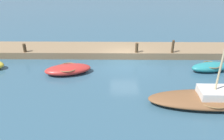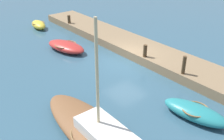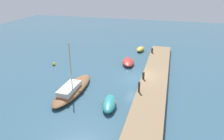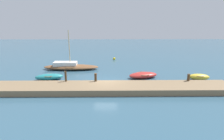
% 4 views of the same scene
% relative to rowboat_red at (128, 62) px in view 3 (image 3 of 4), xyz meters
% --- Properties ---
extents(ground_plane, '(84.00, 84.00, 0.00)m').
position_rel_rowboat_red_xyz_m(ground_plane, '(-4.46, -2.12, -0.35)').
color(ground_plane, '#33566B').
extents(dock_platform, '(25.04, 2.92, 0.60)m').
position_rel_rowboat_red_xyz_m(dock_platform, '(-4.46, -4.08, -0.05)').
color(dock_platform, '#846B4C').
rests_on(dock_platform, ground_plane).
extents(rowboat_red, '(3.74, 2.29, 0.68)m').
position_rel_rowboat_red_xyz_m(rowboat_red, '(0.00, 0.00, 0.00)').
color(rowboat_red, '#B72D28').
rests_on(rowboat_red, ground_plane).
extents(dinghy_yellow, '(2.46, 1.34, 0.69)m').
position_rel_rowboat_red_xyz_m(dinghy_yellow, '(6.40, -0.76, 0.00)').
color(dinghy_yellow, gold).
rests_on(dinghy_yellow, ground_plane).
extents(rowboat_teal, '(3.32, 1.80, 0.69)m').
position_rel_rowboat_red_xyz_m(rowboat_teal, '(-11.08, -0.53, 0.00)').
color(rowboat_teal, teal).
rests_on(rowboat_teal, ground_plane).
extents(sailboat_brown, '(7.62, 2.28, 5.39)m').
position_rel_rowboat_red_xyz_m(sailboat_brown, '(-9.52, 3.94, 0.07)').
color(sailboat_brown, brown).
rests_on(sailboat_brown, ground_plane).
extents(mooring_post_west, '(0.21, 0.21, 1.10)m').
position_rel_rowboat_red_xyz_m(mooring_post_west, '(-8.57, -2.86, 0.80)').
color(mooring_post_west, '#47331E').
rests_on(mooring_post_west, dock_platform).
extents(mooring_post_mid_west, '(0.26, 0.26, 0.84)m').
position_rel_rowboat_red_xyz_m(mooring_post_mid_west, '(-5.48, -2.86, 0.67)').
color(mooring_post_mid_west, '#47331E').
rests_on(mooring_post_mid_west, dock_platform).
extents(mooring_post_mid_east, '(0.27, 0.27, 0.73)m').
position_rel_rowboat_red_xyz_m(mooring_post_mid_east, '(4.26, -2.86, 0.62)').
color(mooring_post_mid_east, '#47331E').
rests_on(mooring_post_mid_east, dock_platform).
extents(marker_buoy, '(0.43, 0.43, 0.43)m').
position_rel_rowboat_red_xyz_m(marker_buoy, '(-3.24, 9.77, -0.13)').
color(marker_buoy, yellow).
rests_on(marker_buoy, ground_plane).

